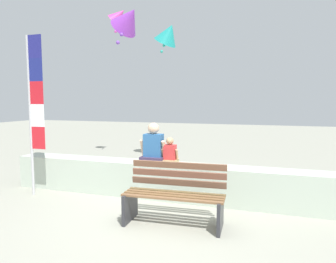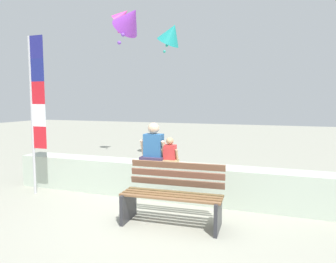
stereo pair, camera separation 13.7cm
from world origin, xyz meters
name	(u,v)px [view 2 (the right image)]	position (x,y,z in m)	size (l,w,h in m)	color
ground_plane	(152,219)	(0.00, 0.00, 0.00)	(40.00, 40.00, 0.00)	gray
seawall_ledge	(174,181)	(0.00, 1.09, 0.33)	(6.70, 0.52, 0.66)	#B3C1AF
park_bench	(173,196)	(0.35, -0.03, 0.41)	(1.51, 0.68, 0.88)	brown
person_adult	(154,147)	(-0.40, 1.07, 0.96)	(0.50, 0.36, 0.76)	#3C2F4D
person_child	(170,153)	(-0.08, 1.08, 0.85)	(0.32, 0.24, 0.49)	tan
flag_banner	(36,103)	(-2.59, 0.47, 1.78)	(0.34, 0.05, 3.04)	#B7B7BC
kite_magenta	(122,16)	(-2.81, 4.43, 4.41)	(0.70, 0.60, 0.90)	#DB3D9E
kite_purple	(130,19)	(-1.31, 1.98, 3.59)	(0.97, 0.90, 0.98)	purple
kite_teal	(171,34)	(-1.20, 4.42, 3.76)	(1.06, 0.96, 0.99)	teal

